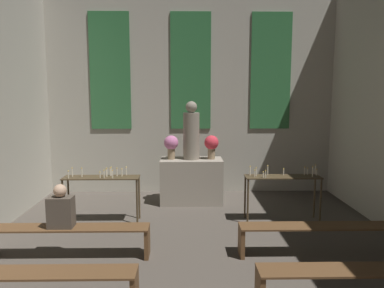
{
  "coord_description": "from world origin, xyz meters",
  "views": [
    {
      "loc": [
        -0.13,
        0.71,
        2.41
      ],
      "look_at": [
        0.0,
        8.0,
        1.42
      ],
      "focal_mm": 35.0,
      "sensor_mm": 36.0,
      "label": 1
    }
  ],
  "objects_px": {
    "statue": "(191,133)",
    "flower_vase_left": "(171,145)",
    "flower_vase_right": "(211,144)",
    "pew_back_right": "(319,233)",
    "pew_back_left": "(68,234)",
    "candle_rack_right": "(282,182)",
    "altar": "(191,181)",
    "person_seated": "(61,209)",
    "pew_third_left": "(29,281)",
    "candle_rack_left": "(102,183)",
    "pew_third_right": "(363,278)"
  },
  "relations": [
    {
      "from": "flower_vase_right",
      "to": "pew_third_left",
      "type": "bearing_deg",
      "value": -118.91
    },
    {
      "from": "flower_vase_left",
      "to": "pew_back_left",
      "type": "distance_m",
      "value": 3.26
    },
    {
      "from": "pew_third_left",
      "to": "person_seated",
      "type": "xyz_separation_m",
      "value": [
        -0.09,
        1.39,
        0.39
      ]
    },
    {
      "from": "flower_vase_right",
      "to": "candle_rack_right",
      "type": "relative_size",
      "value": 0.37
    },
    {
      "from": "pew_third_left",
      "to": "pew_back_right",
      "type": "relative_size",
      "value": 1.0
    },
    {
      "from": "flower_vase_right",
      "to": "candle_rack_right",
      "type": "bearing_deg",
      "value": -44.38
    },
    {
      "from": "statue",
      "to": "pew_third_right",
      "type": "relative_size",
      "value": 0.53
    },
    {
      "from": "flower_vase_right",
      "to": "pew_back_right",
      "type": "relative_size",
      "value": 0.22
    },
    {
      "from": "pew_third_right",
      "to": "pew_back_left",
      "type": "bearing_deg",
      "value": 159.46
    },
    {
      "from": "candle_rack_left",
      "to": "pew_third_right",
      "type": "xyz_separation_m",
      "value": [
        3.56,
        -2.93,
        -0.4
      ]
    },
    {
      "from": "pew_third_right",
      "to": "person_seated",
      "type": "relative_size",
      "value": 3.7
    },
    {
      "from": "candle_rack_right",
      "to": "pew_third_right",
      "type": "height_order",
      "value": "candle_rack_right"
    },
    {
      "from": "pew_third_left",
      "to": "pew_back_right",
      "type": "xyz_separation_m",
      "value": [
        3.72,
        1.39,
        0.0
      ]
    },
    {
      "from": "altar",
      "to": "flower_vase_left",
      "type": "relative_size",
      "value": 2.59
    },
    {
      "from": "pew_third_left",
      "to": "pew_back_left",
      "type": "xyz_separation_m",
      "value": [
        0.0,
        1.39,
        0.0
      ]
    },
    {
      "from": "candle_rack_left",
      "to": "pew_third_left",
      "type": "bearing_deg",
      "value": -93.14
    },
    {
      "from": "altar",
      "to": "pew_third_right",
      "type": "distance_m",
      "value": 4.57
    },
    {
      "from": "flower_vase_left",
      "to": "pew_third_left",
      "type": "relative_size",
      "value": 0.22
    },
    {
      "from": "flower_vase_left",
      "to": "candle_rack_left",
      "type": "xyz_separation_m",
      "value": [
        -1.26,
        -1.23,
        -0.56
      ]
    },
    {
      "from": "statue",
      "to": "pew_back_left",
      "type": "relative_size",
      "value": 0.53
    },
    {
      "from": "statue",
      "to": "pew_back_left",
      "type": "distance_m",
      "value": 3.55
    },
    {
      "from": "flower_vase_left",
      "to": "pew_back_right",
      "type": "relative_size",
      "value": 0.22
    },
    {
      "from": "altar",
      "to": "pew_third_left",
      "type": "distance_m",
      "value": 4.57
    },
    {
      "from": "flower_vase_right",
      "to": "candle_rack_right",
      "type": "distance_m",
      "value": 1.85
    },
    {
      "from": "flower_vase_left",
      "to": "altar",
      "type": "bearing_deg",
      "value": 0.0
    },
    {
      "from": "candle_rack_left",
      "to": "candle_rack_right",
      "type": "relative_size",
      "value": 1.0
    },
    {
      "from": "pew_back_right",
      "to": "person_seated",
      "type": "distance_m",
      "value": 3.83
    },
    {
      "from": "candle_rack_right",
      "to": "pew_back_left",
      "type": "distance_m",
      "value": 3.9
    },
    {
      "from": "pew_back_left",
      "to": "person_seated",
      "type": "xyz_separation_m",
      "value": [
        -0.09,
        -0.0,
        0.39
      ]
    },
    {
      "from": "statue",
      "to": "pew_back_left",
      "type": "bearing_deg",
      "value": -123.86
    },
    {
      "from": "candle_rack_right",
      "to": "pew_back_right",
      "type": "relative_size",
      "value": 0.59
    },
    {
      "from": "flower_vase_left",
      "to": "flower_vase_right",
      "type": "xyz_separation_m",
      "value": [
        0.88,
        0.0,
        0.0
      ]
    },
    {
      "from": "pew_back_left",
      "to": "person_seated",
      "type": "bearing_deg",
      "value": -180.0
    },
    {
      "from": "statue",
      "to": "flower_vase_left",
      "type": "bearing_deg",
      "value": 180.0
    },
    {
      "from": "flower_vase_right",
      "to": "pew_back_right",
      "type": "bearing_deg",
      "value": -62.88
    },
    {
      "from": "candle_rack_left",
      "to": "pew_third_right",
      "type": "bearing_deg",
      "value": -39.48
    },
    {
      "from": "altar",
      "to": "person_seated",
      "type": "distance_m",
      "value": 3.4
    },
    {
      "from": "candle_rack_right",
      "to": "pew_third_right",
      "type": "distance_m",
      "value": 2.97
    },
    {
      "from": "altar",
      "to": "candle_rack_right",
      "type": "relative_size",
      "value": 0.96
    },
    {
      "from": "candle_rack_left",
      "to": "pew_back_left",
      "type": "distance_m",
      "value": 1.6
    },
    {
      "from": "candle_rack_right",
      "to": "person_seated",
      "type": "relative_size",
      "value": 2.2
    },
    {
      "from": "candle_rack_right",
      "to": "pew_third_left",
      "type": "xyz_separation_m",
      "value": [
        -3.56,
        -2.93,
        -0.4
      ]
    },
    {
      "from": "statue",
      "to": "flower_vase_left",
      "type": "xyz_separation_m",
      "value": [
        -0.44,
        0.0,
        -0.25
      ]
    },
    {
      "from": "flower_vase_left",
      "to": "candle_rack_right",
      "type": "distance_m",
      "value": 2.53
    },
    {
      "from": "pew_back_right",
      "to": "pew_third_right",
      "type": "bearing_deg",
      "value": -90.0
    },
    {
      "from": "altar",
      "to": "pew_third_left",
      "type": "bearing_deg",
      "value": -114.06
    },
    {
      "from": "flower_vase_right",
      "to": "candle_rack_left",
      "type": "relative_size",
      "value": 0.37
    },
    {
      "from": "candle_rack_left",
      "to": "person_seated",
      "type": "bearing_deg",
      "value": -99.38
    },
    {
      "from": "candle_rack_left",
      "to": "flower_vase_left",
      "type": "bearing_deg",
      "value": 44.43
    },
    {
      "from": "pew_third_left",
      "to": "flower_vase_right",
      "type": "bearing_deg",
      "value": 61.09
    }
  ]
}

